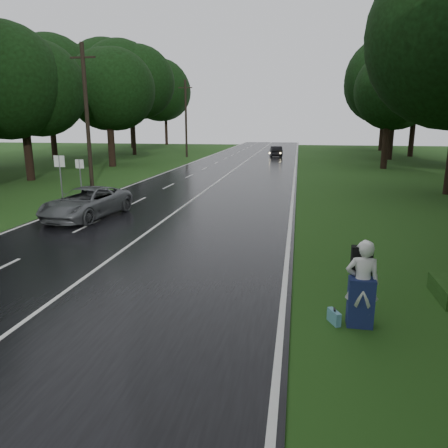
{
  "coord_description": "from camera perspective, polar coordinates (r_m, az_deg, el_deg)",
  "views": [
    {
      "loc": [
        6.02,
        -8.76,
        4.47
      ],
      "look_at": [
        3.63,
        4.99,
        1.1
      ],
      "focal_mm": 33.85,
      "sensor_mm": 36.0,
      "label": 1
    }
  ],
  "objects": [
    {
      "name": "tree_right_f",
      "position": [
        56.48,
        21.37,
        8.11
      ],
      "size": [
        10.52,
        10.52,
        16.44
      ],
      "primitive_type": null,
      "color": "black",
      "rests_on": "ground"
    },
    {
      "name": "tree_left_f",
      "position": [
        62.08,
        -11.97,
        9.15
      ],
      "size": [
        11.56,
        11.56,
        18.06
      ],
      "primitive_type": null,
      "color": "black",
      "rests_on": "ground"
    },
    {
      "name": "road",
      "position": [
        29.72,
        -1.94,
        4.95
      ],
      "size": [
        12.0,
        140.0,
        0.04
      ],
      "primitive_type": "cube",
      "color": "black",
      "rests_on": "ground"
    },
    {
      "name": "utility_pole_mid",
      "position": [
        31.91,
        -17.38,
        4.9
      ],
      "size": [
        1.8,
        0.28,
        9.68
      ],
      "primitive_type": null,
      "color": "black",
      "rests_on": "ground"
    },
    {
      "name": "tree_left_d",
      "position": [
        36.97,
        -24.58,
        5.4
      ],
      "size": [
        8.13,
        8.13,
        12.7
      ],
      "primitive_type": null,
      "color": "black",
      "rests_on": "ground"
    },
    {
      "name": "far_car",
      "position": [
        57.12,
        7.02,
        9.71
      ],
      "size": [
        1.97,
        4.31,
        1.37
      ],
      "primitive_type": "imported",
      "rotation": [
        0.0,
        0.0,
        3.27
      ],
      "color": "black",
      "rests_on": "road"
    },
    {
      "name": "tree_left_e",
      "position": [
        45.88,
        -14.8,
        7.53
      ],
      "size": [
        8.87,
        8.87,
        13.86
      ],
      "primitive_type": null,
      "color": "black",
      "rests_on": "ground"
    },
    {
      "name": "hitchhiker",
      "position": [
        9.92,
        18.1,
        -8.01
      ],
      "size": [
        0.74,
        0.66,
        2.01
      ],
      "color": "silver",
      "rests_on": "ground"
    },
    {
      "name": "ground",
      "position": [
        11.53,
        -22.99,
        -10.37
      ],
      "size": [
        160.0,
        160.0,
        0.0
      ],
      "primitive_type": "plane",
      "color": "#1F4514",
      "rests_on": "ground"
    },
    {
      "name": "suitcase",
      "position": [
        10.15,
        14.63,
        -12.05
      ],
      "size": [
        0.3,
        0.45,
        0.31
      ],
      "primitive_type": "cube",
      "rotation": [
        0.0,
        0.0,
        0.43
      ],
      "color": "teal",
      "rests_on": "ground"
    },
    {
      "name": "tree_right_d",
      "position": [
        30.64,
        28.02,
        3.58
      ],
      "size": [
        10.18,
        10.18,
        15.9
      ],
      "primitive_type": null,
      "color": "black",
      "rests_on": "ground"
    },
    {
      "name": "utility_pole_far",
      "position": [
        56.74,
        -5.05,
        9.0
      ],
      "size": [
        1.8,
        0.28,
        9.75
      ],
      "primitive_type": null,
      "color": "black",
      "rests_on": "ground"
    },
    {
      "name": "road_sign_b",
      "position": [
        27.89,
        -18.62,
        3.63
      ],
      "size": [
        0.54,
        0.1,
        2.26
      ],
      "primitive_type": null,
      "color": "white",
      "rests_on": "ground"
    },
    {
      "name": "grey_car",
      "position": [
        21.11,
        -18.09,
        2.75
      ],
      "size": [
        3.02,
        5.4,
        1.43
      ],
      "primitive_type": "imported",
      "rotation": [
        0.0,
        0.0,
        6.15
      ],
      "color": "#545759",
      "rests_on": "road"
    },
    {
      "name": "tree_right_e",
      "position": [
        45.14,
        20.7,
        7.02
      ],
      "size": [
        8.85,
        8.85,
        13.83
      ],
      "primitive_type": null,
      "color": "black",
      "rests_on": "ground"
    },
    {
      "name": "lane_center",
      "position": [
        29.72,
        -1.94,
        5.0
      ],
      "size": [
        0.12,
        140.0,
        0.01
      ],
      "primitive_type": "cube",
      "color": "silver",
      "rests_on": "road"
    },
    {
      "name": "road_sign_a",
      "position": [
        25.99,
        -20.92,
        2.76
      ],
      "size": [
        0.64,
        0.1,
        2.66
      ],
      "primitive_type": null,
      "color": "white",
      "rests_on": "ground"
    }
  ]
}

